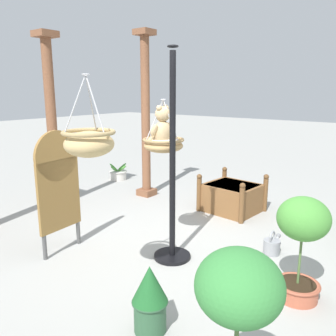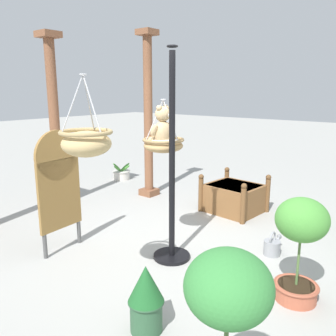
{
  "view_description": "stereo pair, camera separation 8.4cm",
  "coord_description": "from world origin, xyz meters",
  "px_view_note": "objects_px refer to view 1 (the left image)",
  "views": [
    {
      "loc": [
        -3.31,
        -2.5,
        1.98
      ],
      "look_at": [
        -0.03,
        0.02,
        1.05
      ],
      "focal_mm": 37.14,
      "sensor_mm": 36.0,
      "label": 1
    },
    {
      "loc": [
        -3.25,
        -2.57,
        1.98
      ],
      "look_at": [
        -0.03,
        0.02,
        1.05
      ],
      "focal_mm": 37.14,
      "sensor_mm": 36.0,
      "label": 2
    }
  ],
  "objects_px": {
    "potted_plant_trailing_ivy": "(150,298)",
    "greenhouse_pillar_right": "(52,125)",
    "greenhouse_pillar_left": "(146,119)",
    "display_pole_central": "(172,197)",
    "wooden_planter_box": "(232,196)",
    "teddy_bear": "(162,128)",
    "hanging_basket_left_high": "(89,142)",
    "display_sign_board": "(58,182)",
    "watering_can": "(272,246)",
    "potted_plant_conical_shrub": "(302,237)",
    "hanging_basket_with_teddy": "(163,144)",
    "potted_plant_broad_leaf": "(118,174)"
  },
  "relations": [
    {
      "from": "potted_plant_conical_shrub",
      "to": "hanging_basket_with_teddy",
      "type": "bearing_deg",
      "value": 87.41
    },
    {
      "from": "potted_plant_conical_shrub",
      "to": "potted_plant_trailing_ivy",
      "type": "xyz_separation_m",
      "value": [
        -1.22,
        0.83,
        -0.33
      ]
    },
    {
      "from": "display_sign_board",
      "to": "potted_plant_conical_shrub",
      "type": "bearing_deg",
      "value": -73.87
    },
    {
      "from": "greenhouse_pillar_left",
      "to": "watering_can",
      "type": "relative_size",
      "value": 8.61
    },
    {
      "from": "hanging_basket_left_high",
      "to": "greenhouse_pillar_left",
      "type": "xyz_separation_m",
      "value": [
        2.95,
        1.96,
        -0.09
      ]
    },
    {
      "from": "potted_plant_trailing_ivy",
      "to": "display_sign_board",
      "type": "height_order",
      "value": "display_sign_board"
    },
    {
      "from": "greenhouse_pillar_left",
      "to": "display_sign_board",
      "type": "height_order",
      "value": "greenhouse_pillar_left"
    },
    {
      "from": "teddy_bear",
      "to": "greenhouse_pillar_right",
      "type": "height_order",
      "value": "greenhouse_pillar_right"
    },
    {
      "from": "teddy_bear",
      "to": "greenhouse_pillar_right",
      "type": "bearing_deg",
      "value": 85.52
    },
    {
      "from": "hanging_basket_left_high",
      "to": "watering_can",
      "type": "xyz_separation_m",
      "value": [
        2.04,
        -0.88,
        -1.45
      ]
    },
    {
      "from": "display_pole_central",
      "to": "watering_can",
      "type": "height_order",
      "value": "display_pole_central"
    },
    {
      "from": "greenhouse_pillar_right",
      "to": "potted_plant_broad_leaf",
      "type": "bearing_deg",
      "value": 12.71
    },
    {
      "from": "teddy_bear",
      "to": "potted_plant_broad_leaf",
      "type": "bearing_deg",
      "value": 54.5
    },
    {
      "from": "teddy_bear",
      "to": "potted_plant_trailing_ivy",
      "type": "xyz_separation_m",
      "value": [
        -1.3,
        -0.91,
        -1.23
      ]
    },
    {
      "from": "hanging_basket_with_teddy",
      "to": "display_pole_central",
      "type": "bearing_deg",
      "value": -120.96
    },
    {
      "from": "teddy_bear",
      "to": "greenhouse_pillar_right",
      "type": "distance_m",
      "value": 2.53
    },
    {
      "from": "wooden_planter_box",
      "to": "watering_can",
      "type": "distance_m",
      "value": 1.58
    },
    {
      "from": "display_pole_central",
      "to": "potted_plant_broad_leaf",
      "type": "distance_m",
      "value": 3.98
    },
    {
      "from": "potted_plant_trailing_ivy",
      "to": "watering_can",
      "type": "xyz_separation_m",
      "value": [
        1.99,
        -0.28,
        -0.2
      ]
    },
    {
      "from": "wooden_planter_box",
      "to": "greenhouse_pillar_left",
      "type": "bearing_deg",
      "value": 96.14
    },
    {
      "from": "hanging_basket_with_teddy",
      "to": "watering_can",
      "type": "relative_size",
      "value": 1.81
    },
    {
      "from": "potted_plant_broad_leaf",
      "to": "hanging_basket_left_high",
      "type": "bearing_deg",
      "value": -136.78
    },
    {
      "from": "teddy_bear",
      "to": "hanging_basket_left_high",
      "type": "xyz_separation_m",
      "value": [
        -1.35,
        -0.3,
        0.01
      ]
    },
    {
      "from": "greenhouse_pillar_right",
      "to": "potted_plant_broad_leaf",
      "type": "xyz_separation_m",
      "value": [
        1.91,
        0.43,
        -1.27
      ]
    },
    {
      "from": "greenhouse_pillar_right",
      "to": "wooden_planter_box",
      "type": "relative_size",
      "value": 3.01
    },
    {
      "from": "wooden_planter_box",
      "to": "display_sign_board",
      "type": "distance_m",
      "value": 2.88
    },
    {
      "from": "wooden_planter_box",
      "to": "greenhouse_pillar_right",
      "type": "bearing_deg",
      "value": 121.58
    },
    {
      "from": "hanging_basket_left_high",
      "to": "greenhouse_pillar_left",
      "type": "bearing_deg",
      "value": 33.54
    },
    {
      "from": "wooden_planter_box",
      "to": "potted_plant_broad_leaf",
      "type": "distance_m",
      "value": 3.03
    },
    {
      "from": "teddy_bear",
      "to": "potted_plant_trailing_ivy",
      "type": "height_order",
      "value": "teddy_bear"
    },
    {
      "from": "potted_plant_trailing_ivy",
      "to": "greenhouse_pillar_right",
      "type": "bearing_deg",
      "value": 66.37
    },
    {
      "from": "greenhouse_pillar_left",
      "to": "potted_plant_conical_shrub",
      "type": "relative_size",
      "value": 2.94
    },
    {
      "from": "hanging_basket_left_high",
      "to": "potted_plant_trailing_ivy",
      "type": "xyz_separation_m",
      "value": [
        0.05,
        -0.61,
        -1.25
      ]
    },
    {
      "from": "display_pole_central",
      "to": "wooden_planter_box",
      "type": "xyz_separation_m",
      "value": [
        1.93,
        0.21,
        -0.51
      ]
    },
    {
      "from": "greenhouse_pillar_left",
      "to": "display_pole_central",
      "type": "bearing_deg",
      "value": -132.18
    },
    {
      "from": "display_pole_central",
      "to": "potted_plant_trailing_ivy",
      "type": "distance_m",
      "value": 1.39
    },
    {
      "from": "hanging_basket_left_high",
      "to": "greenhouse_pillar_right",
      "type": "relative_size",
      "value": 0.24
    },
    {
      "from": "teddy_bear",
      "to": "watering_can",
      "type": "height_order",
      "value": "teddy_bear"
    },
    {
      "from": "hanging_basket_with_teddy",
      "to": "greenhouse_pillar_right",
      "type": "distance_m",
      "value": 2.55
    },
    {
      "from": "hanging_basket_with_teddy",
      "to": "wooden_planter_box",
      "type": "relative_size",
      "value": 0.66
    },
    {
      "from": "hanging_basket_left_high",
      "to": "potted_plant_conical_shrub",
      "type": "bearing_deg",
      "value": -48.26
    },
    {
      "from": "potted_plant_conical_shrub",
      "to": "teddy_bear",
      "type": "bearing_deg",
      "value": 87.44
    },
    {
      "from": "hanging_basket_left_high",
      "to": "display_sign_board",
      "type": "relative_size",
      "value": 0.45
    },
    {
      "from": "display_sign_board",
      "to": "watering_can",
      "type": "distance_m",
      "value": 2.73
    },
    {
      "from": "hanging_basket_left_high",
      "to": "greenhouse_pillar_right",
      "type": "bearing_deg",
      "value": 61.18
    },
    {
      "from": "hanging_basket_with_teddy",
      "to": "wooden_planter_box",
      "type": "xyz_separation_m",
      "value": [
        1.78,
        -0.04,
        -1.09
      ]
    },
    {
      "from": "wooden_planter_box",
      "to": "watering_can",
      "type": "relative_size",
      "value": 2.75
    },
    {
      "from": "greenhouse_pillar_left",
      "to": "watering_can",
      "type": "bearing_deg",
      "value": -107.8
    },
    {
      "from": "potted_plant_conical_shrub",
      "to": "wooden_planter_box",
      "type": "bearing_deg",
      "value": 41.92
    },
    {
      "from": "potted_plant_trailing_ivy",
      "to": "potted_plant_broad_leaf",
      "type": "bearing_deg",
      "value": 48.55
    }
  ]
}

